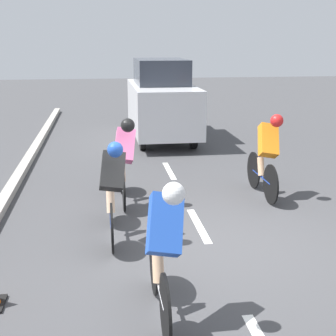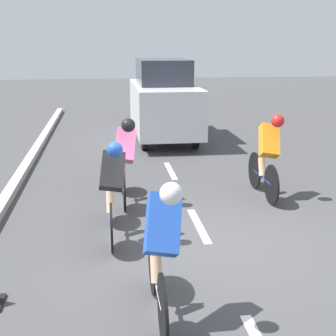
{
  "view_description": "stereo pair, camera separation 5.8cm",
  "coord_description": "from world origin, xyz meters",
  "px_view_note": "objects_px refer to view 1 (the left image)",
  "views": [
    {
      "loc": [
        1.44,
        5.95,
        2.8
      ],
      "look_at": [
        0.49,
        -0.73,
        0.95
      ],
      "focal_mm": 50.0,
      "sensor_mm": 36.0,
      "label": 1
    },
    {
      "loc": [
        1.38,
        5.95,
        2.8
      ],
      "look_at": [
        0.49,
        -0.73,
        0.95
      ],
      "focal_mm": 50.0,
      "sensor_mm": 36.0,
      "label": 2
    }
  ],
  "objects_px": {
    "cyclist_blue": "(163,247)",
    "support_car": "(162,100)",
    "cyclist_pink": "(124,158)",
    "cyclist_black": "(112,188)",
    "cyclist_orange": "(266,153)"
  },
  "relations": [
    {
      "from": "cyclist_black",
      "to": "cyclist_blue",
      "type": "relative_size",
      "value": 1.02
    },
    {
      "from": "cyclist_black",
      "to": "support_car",
      "type": "relative_size",
      "value": 0.41
    },
    {
      "from": "cyclist_pink",
      "to": "support_car",
      "type": "distance_m",
      "value": 5.6
    },
    {
      "from": "cyclist_blue",
      "to": "support_car",
      "type": "bearing_deg",
      "value": -97.28
    },
    {
      "from": "cyclist_blue",
      "to": "cyclist_pink",
      "type": "bearing_deg",
      "value": -86.91
    },
    {
      "from": "cyclist_blue",
      "to": "support_car",
      "type": "relative_size",
      "value": 0.4
    },
    {
      "from": "cyclist_black",
      "to": "support_car",
      "type": "distance_m",
      "value": 7.15
    },
    {
      "from": "cyclist_black",
      "to": "support_car",
      "type": "bearing_deg",
      "value": -103.02
    },
    {
      "from": "cyclist_pink",
      "to": "cyclist_black",
      "type": "height_order",
      "value": "cyclist_pink"
    },
    {
      "from": "cyclist_pink",
      "to": "cyclist_orange",
      "type": "xyz_separation_m",
      "value": [
        -2.57,
        0.01,
        -0.0
      ]
    },
    {
      "from": "cyclist_black",
      "to": "cyclist_orange",
      "type": "height_order",
      "value": "cyclist_orange"
    },
    {
      "from": "cyclist_pink",
      "to": "cyclist_orange",
      "type": "height_order",
      "value": "cyclist_orange"
    },
    {
      "from": "cyclist_pink",
      "to": "cyclist_blue",
      "type": "distance_m",
      "value": 3.67
    },
    {
      "from": "cyclist_black",
      "to": "cyclist_pink",
      "type": "bearing_deg",
      "value": -99.24
    },
    {
      "from": "support_car",
      "to": "cyclist_black",
      "type": "bearing_deg",
      "value": 76.98
    }
  ]
}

